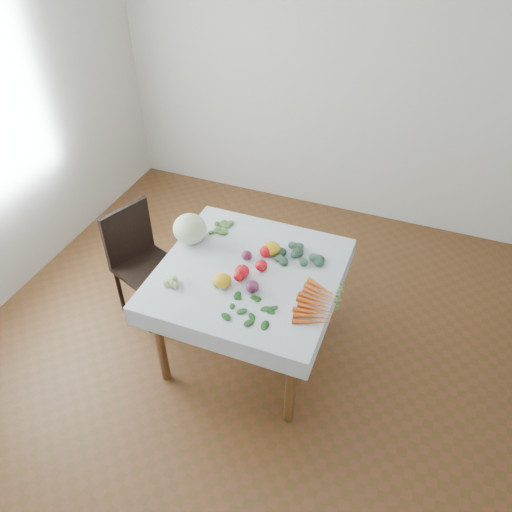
{
  "coord_description": "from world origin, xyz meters",
  "views": [
    {
      "loc": [
        0.89,
        -2.17,
        2.85
      ],
      "look_at": [
        0.02,
        0.08,
        0.82
      ],
      "focal_mm": 35.0,
      "sensor_mm": 36.0,
      "label": 1
    }
  ],
  "objects": [
    {
      "name": "ground",
      "position": [
        0.0,
        0.0,
        0.0
      ],
      "size": [
        4.0,
        4.0,
        0.0
      ],
      "primitive_type": "plane",
      "color": "brown"
    },
    {
      "name": "back_wall",
      "position": [
        0.0,
        2.0,
        1.35
      ],
      "size": [
        4.0,
        0.04,
        2.7
      ],
      "primitive_type": "cube",
      "color": "beige",
      "rests_on": "ground"
    },
    {
      "name": "table",
      "position": [
        0.0,
        0.0,
        0.65
      ],
      "size": [
        1.0,
        1.0,
        0.75
      ],
      "color": "brown",
      "rests_on": "ground"
    },
    {
      "name": "tablecloth",
      "position": [
        0.0,
        0.0,
        0.75
      ],
      "size": [
        1.12,
        1.12,
        0.01
      ],
      "primitive_type": "cube",
      "color": "silver",
      "rests_on": "table"
    },
    {
      "name": "chair",
      "position": [
        -0.93,
        0.13,
        0.5
      ],
      "size": [
        0.51,
        0.51,
        0.88
      ],
      "color": "black",
      "rests_on": "ground"
    },
    {
      "name": "cabbage",
      "position": [
        -0.48,
        0.15,
        0.86
      ],
      "size": [
        0.25,
        0.25,
        0.2
      ],
      "primitive_type": "ellipsoid",
      "rotation": [
        0.0,
        0.0,
        0.1
      ],
      "color": "silver",
      "rests_on": "tablecloth"
    },
    {
      "name": "tomato_a",
      "position": [
        0.07,
        0.04,
        0.79
      ],
      "size": [
        0.1,
        0.1,
        0.07
      ],
      "primitive_type": "ellipsoid",
      "rotation": [
        0.0,
        0.0,
        -0.35
      ],
      "color": "red",
      "rests_on": "tablecloth"
    },
    {
      "name": "tomato_b",
      "position": [
        -0.02,
        -0.06,
        0.8
      ],
      "size": [
        0.11,
        0.11,
        0.08
      ],
      "primitive_type": "ellipsoid",
      "rotation": [
        0.0,
        0.0,
        -0.32
      ],
      "color": "red",
      "rests_on": "tablecloth"
    },
    {
      "name": "tomato_c",
      "position": [
        0.05,
        0.18,
        0.79
      ],
      "size": [
        0.11,
        0.11,
        0.07
      ],
      "primitive_type": "ellipsoid",
      "rotation": [
        0.0,
        0.0,
        0.4
      ],
      "color": "red",
      "rests_on": "tablecloth"
    },
    {
      "name": "tomato_d",
      "position": [
        -0.03,
        -0.1,
        0.79
      ],
      "size": [
        0.08,
        0.08,
        0.06
      ],
      "primitive_type": "ellipsoid",
      "rotation": [
        0.0,
        0.0,
        -0.21
      ],
      "color": "red",
      "rests_on": "tablecloth"
    },
    {
      "name": "heirloom_back",
      "position": [
        0.07,
        0.22,
        0.8
      ],
      "size": [
        0.14,
        0.14,
        0.08
      ],
      "primitive_type": "ellipsoid",
      "rotation": [
        0.0,
        0.0,
        0.24
      ],
      "color": "gold",
      "rests_on": "tablecloth"
    },
    {
      "name": "heirloom_front",
      "position": [
        -0.1,
        -0.18,
        0.8
      ],
      "size": [
        0.14,
        0.14,
        0.08
      ],
      "primitive_type": "ellipsoid",
      "rotation": [
        0.0,
        0.0,
        0.2
      ],
      "color": "gold",
      "rests_on": "tablecloth"
    },
    {
      "name": "onion_a",
      "position": [
        -0.06,
        0.11,
        0.79
      ],
      "size": [
        0.08,
        0.08,
        0.06
      ],
      "primitive_type": "ellipsoid",
      "rotation": [
        0.0,
        0.0,
        0.23
      ],
      "color": "#591941",
      "rests_on": "tablecloth"
    },
    {
      "name": "onion_b",
      "position": [
        0.09,
        -0.16,
        0.79
      ],
      "size": [
        0.11,
        0.11,
        0.07
      ],
      "primitive_type": "ellipsoid",
      "rotation": [
        0.0,
        0.0,
        0.4
      ],
      "color": "#591941",
      "rests_on": "tablecloth"
    },
    {
      "name": "tomatillo_cluster",
      "position": [
        -0.36,
        -0.27,
        0.78
      ],
      "size": [
        0.14,
        0.09,
        0.04
      ],
      "color": "#A1B669",
      "rests_on": "tablecloth"
    },
    {
      "name": "carrot_bunch",
      "position": [
        0.48,
        -0.14,
        0.77
      ],
      "size": [
        0.22,
        0.39,
        0.03
      ],
      "color": "#E15619",
      "rests_on": "tablecloth"
    },
    {
      "name": "kale_bunch",
      "position": [
        0.26,
        0.26,
        0.78
      ],
      "size": [
        0.27,
        0.25,
        0.04
      ],
      "color": "#3A5E4B",
      "rests_on": "tablecloth"
    },
    {
      "name": "basil_bunch",
      "position": [
        0.14,
        -0.32,
        0.76
      ],
      "size": [
        0.28,
        0.19,
        0.01
      ],
      "color": "#174A18",
      "rests_on": "tablecloth"
    },
    {
      "name": "dill_bunch",
      "position": [
        -0.38,
        0.34,
        0.77
      ],
      "size": [
        0.22,
        0.17,
        0.02
      ],
      "color": "#447033",
      "rests_on": "tablecloth"
    }
  ]
}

